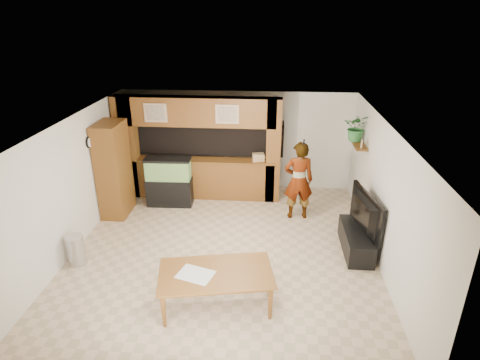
# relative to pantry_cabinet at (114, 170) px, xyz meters

# --- Properties ---
(floor) EXTENTS (6.50, 6.50, 0.00)m
(floor) POSITION_rel_pantry_cabinet_xyz_m (2.70, -1.44, -1.10)
(floor) COLOR tan
(floor) RESTS_ON ground
(ceiling) EXTENTS (6.50, 6.50, 0.00)m
(ceiling) POSITION_rel_pantry_cabinet_xyz_m (2.70, -1.44, 1.50)
(ceiling) COLOR white
(ceiling) RESTS_ON wall_back
(wall_back) EXTENTS (6.00, 0.00, 6.00)m
(wall_back) POSITION_rel_pantry_cabinet_xyz_m (2.70, 1.81, 0.20)
(wall_back) COLOR silver
(wall_back) RESTS_ON floor
(wall_left) EXTENTS (0.00, 6.50, 6.50)m
(wall_left) POSITION_rel_pantry_cabinet_xyz_m (-0.30, -1.44, 0.20)
(wall_left) COLOR silver
(wall_left) RESTS_ON floor
(wall_right) EXTENTS (0.00, 6.50, 6.50)m
(wall_right) POSITION_rel_pantry_cabinet_xyz_m (5.70, -1.44, 0.20)
(wall_right) COLOR silver
(wall_right) RESTS_ON floor
(partition) EXTENTS (4.20, 0.99, 2.60)m
(partition) POSITION_rel_pantry_cabinet_xyz_m (1.75, 1.20, 0.21)
(partition) COLOR brown
(partition) RESTS_ON floor
(wall_clock) EXTENTS (0.05, 0.25, 0.25)m
(wall_clock) POSITION_rel_pantry_cabinet_xyz_m (-0.27, -0.44, 0.80)
(wall_clock) COLOR black
(wall_clock) RESTS_ON wall_left
(wall_shelf) EXTENTS (0.25, 0.90, 0.04)m
(wall_shelf) POSITION_rel_pantry_cabinet_xyz_m (5.55, 0.51, 0.60)
(wall_shelf) COLOR brown
(wall_shelf) RESTS_ON wall_right
(pantry_cabinet) EXTENTS (0.55, 0.90, 2.21)m
(pantry_cabinet) POSITION_rel_pantry_cabinet_xyz_m (0.00, 0.00, 0.00)
(pantry_cabinet) COLOR brown
(pantry_cabinet) RESTS_ON floor
(trash_can) EXTENTS (0.33, 0.33, 0.60)m
(trash_can) POSITION_rel_pantry_cabinet_xyz_m (-0.04, -2.10, -0.80)
(trash_can) COLOR #B2B2B7
(trash_can) RESTS_ON floor
(aquarium) EXTENTS (1.11, 0.41, 1.23)m
(aquarium) POSITION_rel_pantry_cabinet_xyz_m (1.13, 0.51, -0.50)
(aquarium) COLOR black
(aquarium) RESTS_ON floor
(tv_stand) EXTENTS (0.50, 1.36, 0.45)m
(tv_stand) POSITION_rel_pantry_cabinet_xyz_m (5.35, -1.21, -0.88)
(tv_stand) COLOR black
(tv_stand) RESTS_ON floor
(television) EXTENTS (0.45, 1.40, 0.80)m
(television) POSITION_rel_pantry_cabinet_xyz_m (5.35, -1.21, -0.25)
(television) COLOR black
(television) RESTS_ON tv_stand
(photo_frame) EXTENTS (0.04, 0.14, 0.18)m
(photo_frame) POSITION_rel_pantry_cabinet_xyz_m (5.55, 0.21, 0.71)
(photo_frame) COLOR tan
(photo_frame) RESTS_ON wall_shelf
(potted_plant) EXTENTS (0.70, 0.65, 0.63)m
(potted_plant) POSITION_rel_pantry_cabinet_xyz_m (5.52, 0.68, 0.93)
(potted_plant) COLOR #2B6D32
(potted_plant) RESTS_ON wall_shelf
(person) EXTENTS (0.72, 0.51, 1.84)m
(person) POSITION_rel_pantry_cabinet_xyz_m (4.24, 0.12, -0.18)
(person) COLOR #947D51
(person) RESTS_ON floor
(microphone) EXTENTS (0.04, 0.10, 0.16)m
(microphone) POSITION_rel_pantry_cabinet_xyz_m (4.29, -0.04, 0.78)
(microphone) COLOR black
(microphone) RESTS_ON person
(dining_table) EXTENTS (1.97, 1.33, 0.64)m
(dining_table) POSITION_rel_pantry_cabinet_xyz_m (2.78, -3.08, -0.78)
(dining_table) COLOR brown
(dining_table) RESTS_ON floor
(newspaper_a) EXTENTS (0.65, 0.55, 0.01)m
(newspaper_a) POSITION_rel_pantry_cabinet_xyz_m (2.46, -3.13, -0.46)
(newspaper_a) COLOR silver
(newspaper_a) RESTS_ON dining_table
(counter_box) EXTENTS (0.32, 0.24, 0.19)m
(counter_box) POSITION_rel_pantry_cabinet_xyz_m (3.28, 1.01, 0.03)
(counter_box) COLOR #A58559
(counter_box) RESTS_ON partition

